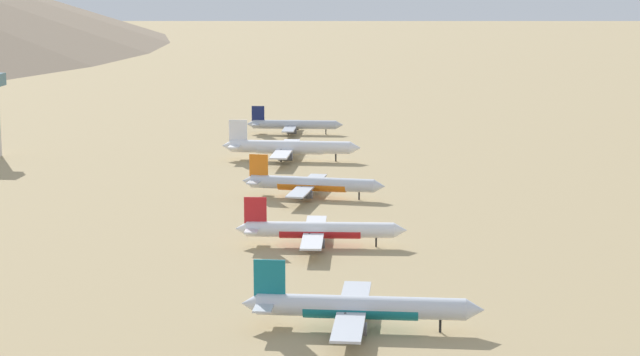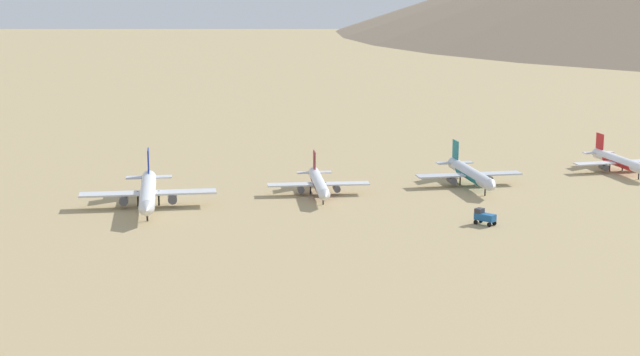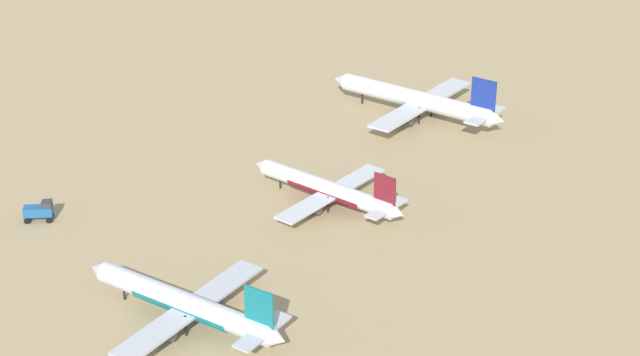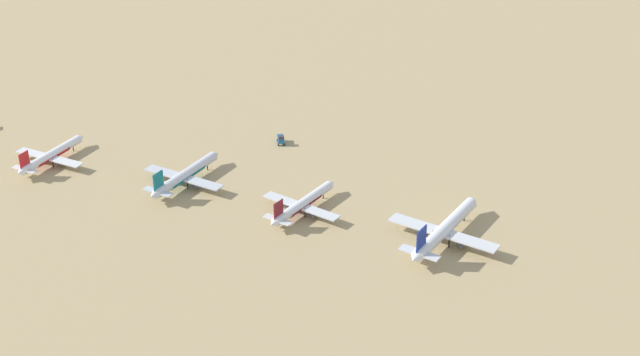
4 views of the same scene
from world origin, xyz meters
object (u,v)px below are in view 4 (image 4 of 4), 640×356
at_px(parked_jet_0, 445,229).
at_px(parked_jet_1, 303,204).
at_px(service_truck, 281,139).
at_px(parked_jet_3, 51,155).
at_px(parked_jet_2, 185,175).

distance_m(parked_jet_0, parked_jet_1, 47.61).
bearing_deg(parked_jet_1, service_truck, 41.42).
bearing_deg(parked_jet_0, parked_jet_1, 99.49).
height_order(parked_jet_1, parked_jet_3, parked_jet_1).
height_order(parked_jet_2, service_truck, parked_jet_2).
bearing_deg(service_truck, parked_jet_2, 167.24).
height_order(parked_jet_0, parked_jet_3, parked_jet_0).
bearing_deg(parked_jet_1, parked_jet_2, 95.96).
xyz_separation_m(parked_jet_3, service_truck, (57.15, -61.60, -1.27)).
height_order(parked_jet_0, parked_jet_2, parked_jet_0).
relative_size(parked_jet_2, parked_jet_3, 1.10).
relative_size(parked_jet_0, parked_jet_3, 1.27).
bearing_deg(parked_jet_3, parked_jet_1, -79.79).
xyz_separation_m(parked_jet_2, parked_jet_3, (-12.69, 51.53, -0.34)).
bearing_deg(parked_jet_1, parked_jet_3, 100.21).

